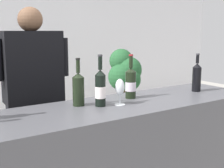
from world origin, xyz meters
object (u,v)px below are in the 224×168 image
Objects in this scene: wine_bottle_5 at (100,88)px; wine_bottle_2 at (131,83)px; wine_bottle_0 at (78,88)px; wine_bottle_1 at (197,77)px; person_server at (34,111)px; wine_glass at (120,88)px; potted_shrub at (125,82)px.

wine_bottle_2 is at bearing 14.61° from wine_bottle_5.
wine_bottle_1 is (1.07, -0.11, 0.01)m from wine_bottle_0.
person_server is (-0.57, 0.55, -0.26)m from wine_bottle_2.
wine_bottle_5 is at bearing -38.96° from wine_bottle_0.
wine_bottle_5 is at bearing 159.86° from wine_glass.
wine_bottle_5 is 0.22× the size of person_server.
wine_bottle_0 reaches higher than wine_bottle_1.
wine_bottle_0 is 0.93× the size of wine_bottle_5.
wine_bottle_0 is 0.98× the size of wine_bottle_2.
wine_glass is (-0.19, -0.13, -0.00)m from wine_bottle_2.
potted_shrub is (1.01, 1.33, -0.23)m from wine_glass.
wine_bottle_1 is at bearing -28.07° from person_server.
wine_bottle_5 is 0.73m from person_server.
wine_bottle_5 is 0.29× the size of potted_shrub.
person_server is 1.54m from potted_shrub.
wine_glass is 0.15× the size of potted_shrub.
wine_bottle_0 is at bearing 174.33° from wine_bottle_1.
wine_bottle_1 is 0.26× the size of potted_shrub.
wine_bottle_5 reaches higher than potted_shrub.
wine_bottle_2 is 0.23m from wine_glass.
wine_bottle_1 is at bearing -0.66° from wine_bottle_5.
wine_glass is (0.25, -0.14, -0.00)m from wine_bottle_0.
wine_bottle_5 is 0.14m from wine_glass.
wine_bottle_2 is 1.84× the size of wine_glass.
wine_bottle_0 is 1.08m from wine_bottle_1.
wine_glass is at bearing -145.73° from wine_bottle_2.
wine_bottle_1 is at bearing -5.67° from wine_bottle_0.
wine_bottle_0 is at bearing 150.00° from wine_glass.
wine_bottle_2 reaches higher than potted_shrub.
potted_shrub is at bearing 25.08° from person_server.
wine_bottle_0 is 0.27× the size of potted_shrub.
wine_bottle_5 is 1.93× the size of wine_glass.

